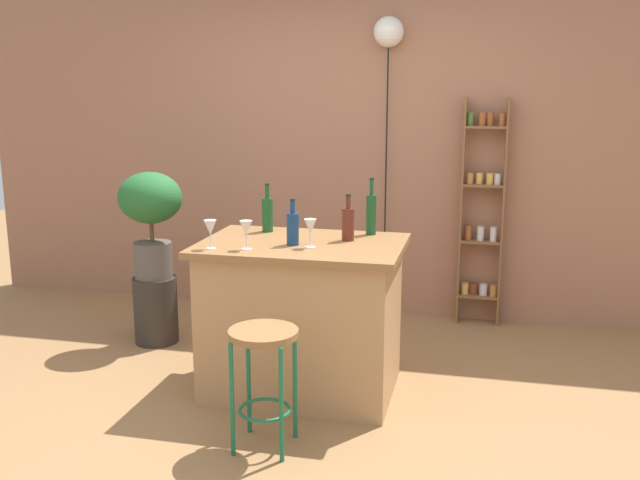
% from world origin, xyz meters
% --- Properties ---
extents(ground, '(12.00, 12.00, 0.00)m').
position_xyz_m(ground, '(0.00, 0.00, 0.00)').
color(ground, olive).
extents(back_wall, '(6.40, 0.10, 2.80)m').
position_xyz_m(back_wall, '(0.00, 1.95, 1.40)').
color(back_wall, '#9E6B51').
rests_on(back_wall, ground).
extents(kitchen_counter, '(1.19, 0.83, 0.92)m').
position_xyz_m(kitchen_counter, '(0.00, 0.30, 0.46)').
color(kitchen_counter, tan).
rests_on(kitchen_counter, ground).
extents(bar_stool, '(0.35, 0.35, 0.63)m').
position_xyz_m(bar_stool, '(-0.01, -0.43, 0.47)').
color(bar_stool, '#196642').
rests_on(bar_stool, ground).
extents(spice_shelf, '(0.33, 0.12, 1.73)m').
position_xyz_m(spice_shelf, '(1.02, 1.82, 0.87)').
color(spice_shelf, brown).
rests_on(spice_shelf, ground).
extents(plant_stool, '(0.31, 0.31, 0.48)m').
position_xyz_m(plant_stool, '(-1.24, 0.86, 0.24)').
color(plant_stool, '#2D2823').
rests_on(plant_stool, ground).
extents(potted_plant, '(0.45, 0.41, 0.75)m').
position_xyz_m(potted_plant, '(-1.24, 0.86, 0.96)').
color(potted_plant, '#514C47').
rests_on(potted_plant, plant_stool).
extents(bottle_soda_blue, '(0.07, 0.07, 0.28)m').
position_xyz_m(bottle_soda_blue, '(0.25, 0.41, 1.02)').
color(bottle_soda_blue, '#5B2319').
rests_on(bottle_soda_blue, kitchen_counter).
extents(bottle_olive_oil, '(0.06, 0.06, 0.35)m').
position_xyz_m(bottle_olive_oil, '(0.36, 0.62, 1.05)').
color(bottle_olive_oil, '#194C23').
rests_on(bottle_olive_oil, kitchen_counter).
extents(bottle_wine_red, '(0.07, 0.07, 0.27)m').
position_xyz_m(bottle_wine_red, '(-0.03, 0.22, 1.02)').
color(bottle_wine_red, navy).
rests_on(bottle_wine_red, kitchen_counter).
extents(bottle_spirits_clear, '(0.07, 0.07, 0.30)m').
position_xyz_m(bottle_spirits_clear, '(-0.29, 0.56, 1.03)').
color(bottle_spirits_clear, '#194C23').
rests_on(bottle_spirits_clear, kitchen_counter).
extents(wine_glass_left, '(0.07, 0.07, 0.16)m').
position_xyz_m(wine_glass_left, '(-0.26, 0.05, 1.04)').
color(wine_glass_left, silver).
rests_on(wine_glass_left, kitchen_counter).
extents(wine_glass_center, '(0.07, 0.07, 0.16)m').
position_xyz_m(wine_glass_center, '(-0.46, 0.02, 1.04)').
color(wine_glass_center, silver).
rests_on(wine_glass_center, kitchen_counter).
extents(wine_glass_right, '(0.07, 0.07, 0.16)m').
position_xyz_m(wine_glass_right, '(0.08, 0.18, 1.04)').
color(wine_glass_right, silver).
rests_on(wine_glass_right, kitchen_counter).
extents(pendant_globe_light, '(0.23, 0.23, 2.32)m').
position_xyz_m(pendant_globe_light, '(0.27, 1.84, 2.18)').
color(pendant_globe_light, black).
rests_on(pendant_globe_light, ground).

